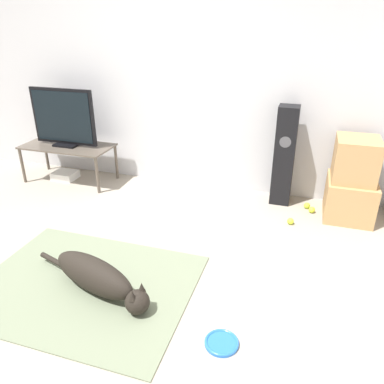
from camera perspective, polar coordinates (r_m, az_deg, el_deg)
The scene contains 14 objects.
ground_plane at distance 3.20m, azimuth -17.80°, elevation -12.26°, with size 12.00×12.00×0.00m, color #9E9384.
wall_back at distance 4.47m, azimuth -4.38°, elevation 17.25°, with size 8.00×0.06×2.55m.
area_rug at distance 3.09m, azimuth -15.97°, elevation -13.46°, with size 1.64×1.27×0.01m.
dog at distance 2.92m, azimuth -14.20°, elevation -12.45°, with size 1.12×0.45×0.27m.
frisbee at distance 2.56m, azimuth 4.54°, elevation -21.92°, with size 0.22×0.22×0.03m.
cardboard_box_lower at distance 4.14m, azimuth 22.85°, elevation -0.90°, with size 0.47×0.52×0.41m.
cardboard_box_upper at distance 3.99m, azimuth 23.68°, elevation 4.55°, with size 0.40×0.44×0.42m.
floor_speaker at distance 4.12m, azimuth 13.88°, elevation 5.32°, with size 0.21×0.22×1.07m.
tv_stand at distance 4.86m, azimuth -18.40°, elevation 6.21°, with size 1.10×0.52×0.46m.
tv at distance 4.76m, azimuth -19.01°, elevation 10.58°, with size 0.82×0.20×0.68m.
tennis_ball_by_boxes at distance 3.87m, azimuth 14.77°, elevation -4.33°, with size 0.07×0.07×0.07m.
tennis_ball_near_speaker at distance 4.16m, azimuth 17.79°, elevation -2.60°, with size 0.07×0.07×0.07m.
tennis_ball_loose_on_carpet at distance 4.23m, azimuth 17.11°, elevation -1.99°, with size 0.07×0.07×0.07m.
game_console at distance 5.05m, azimuth -18.75°, elevation 2.44°, with size 0.28×0.24×0.09m.
Camera 1 is at (1.64, -2.01, 1.88)m, focal length 35.00 mm.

